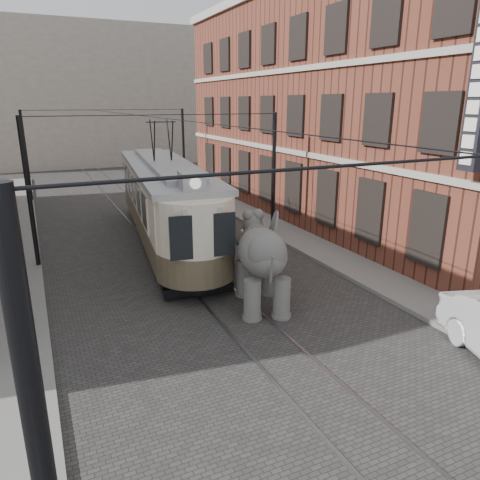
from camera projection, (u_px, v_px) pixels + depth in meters
name	position (u px, v px, depth m)	size (l,w,h in m)	color
ground	(223.00, 300.00, 15.43)	(120.00, 120.00, 0.00)	#3A3836
tram_rails	(223.00, 299.00, 15.43)	(1.54, 80.00, 0.02)	slate
sidewalk_right	(363.00, 271.00, 17.82)	(2.00, 60.00, 0.15)	slate
sidewalk_left	(11.00, 338.00, 12.81)	(2.00, 60.00, 0.15)	slate
brick_building	(338.00, 110.00, 25.90)	(8.00, 26.00, 12.00)	brown
distant_block	(77.00, 97.00, 48.12)	(28.00, 10.00, 14.00)	gray
catenary	(171.00, 189.00, 18.82)	(11.00, 30.20, 6.00)	black
tram	(164.00, 183.00, 21.14)	(2.94, 14.26, 5.66)	beige
elephant	(262.00, 264.00, 14.59)	(2.60, 4.71, 2.89)	#5C5A55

